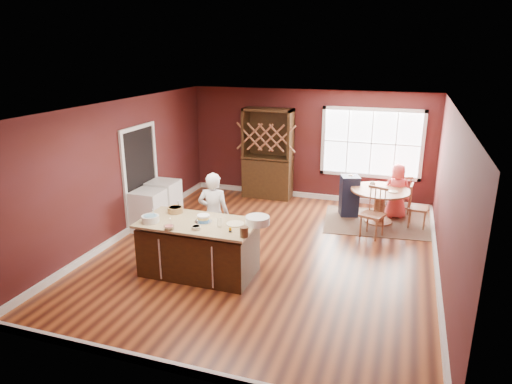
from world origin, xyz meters
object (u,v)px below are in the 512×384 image
chair_east (418,206)px  dining_table (380,199)px  chair_south (373,213)px  layer_cake (203,219)px  seated_woman (397,191)px  baker (214,214)px  high_chair (349,195)px  washer (149,211)px  toddler (348,179)px  dryer (164,201)px  hutch (268,154)px  chair_north (401,194)px  kitchen_island (199,249)px

chair_east → dining_table: bearing=92.7°
chair_south → layer_cake: bearing=-116.4°
chair_south → seated_woman: bearing=92.0°
baker → high_chair: 3.52m
washer → toddler: bearing=31.9°
high_chair → dryer: high_chair is taller
layer_cake → hutch: hutch is taller
dining_table → seated_woman: size_ratio=1.02×
chair_north → dryer: size_ratio=1.05×
toddler → dryer: 4.12m
baker → layer_cake: bearing=92.4°
dining_table → high_chair: high_chair is taller
washer → chair_east: bearing=20.2°
kitchen_island → washer: 2.28m
seated_woman → hutch: size_ratio=0.55×
layer_cake → hutch: (-0.22, 4.30, 0.14)m
chair_south → toddler: size_ratio=3.95×
chair_east → hutch: 3.81m
dining_table → chair_south: size_ratio=1.23×
layer_cake → toddler: bearing=63.3°
kitchen_island → toddler: size_ratio=7.40×
baker → toddler: baker is taller
toddler → chair_east: bearing=-13.8°
dryer → baker: bearing=-35.9°
layer_cake → washer: bearing=144.2°
chair_east → hutch: size_ratio=0.42×
layer_cake → chair_south: bearing=44.3°
seated_woman → washer: size_ratio=1.44×
baker → chair_east: 4.39m
dining_table → high_chair: (-0.68, 0.24, -0.05)m
baker → layer_cake: baker is taller
kitchen_island → chair_east: size_ratio=2.05×
kitchen_island → toddler: toddler is taller
baker → layer_cake: size_ratio=5.38×
dryer → washer: bearing=-90.0°
baker → washer: size_ratio=1.81×
baker → chair_south: (2.68, 1.73, -0.26)m
baker → hutch: (-0.07, 3.56, 0.35)m
seated_woman → toddler: bearing=-7.7°
kitchen_island → chair_south: (2.62, 2.51, 0.07)m
chair_east → high_chair: bearing=84.4°
layer_cake → dining_table: bearing=52.0°
high_chair → washer: bearing=-168.5°
kitchen_island → dryer: (-1.80, 2.04, 0.00)m
kitchen_island → chair_north: size_ratio=2.07×
high_chair → dryer: size_ratio=1.09×
baker → dryer: baker is taller
chair_east → seated_woman: 0.67m
chair_south → toddler: (-0.67, 1.22, 0.30)m
high_chair → dryer: bearing=-176.2°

